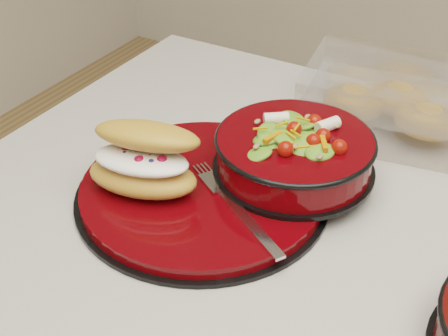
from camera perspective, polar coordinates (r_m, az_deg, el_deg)
The scene contains 5 objects.
dinner_plate at distance 0.78m, azimuth -1.98°, elevation -2.13°, with size 0.32×0.32×0.02m.
salad_bowl at distance 0.79m, azimuth 6.48°, elevation 1.79°, with size 0.21×0.21×0.09m.
croissant at distance 0.76m, azimuth -7.28°, elevation 0.79°, with size 0.15×0.12×0.08m.
fork at distance 0.74m, azimuth 1.24°, elevation -3.76°, with size 0.16×0.11×0.00m.
pastry_box at distance 0.94m, azimuth 15.03°, elevation 5.88°, with size 0.27×0.21×0.09m.
Camera 1 is at (0.04, -0.56, 1.38)m, focal length 50.00 mm.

